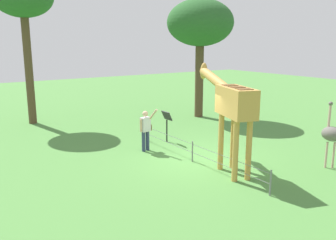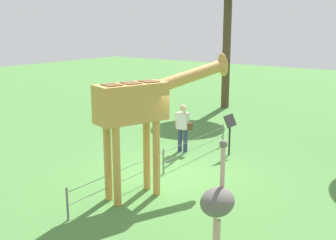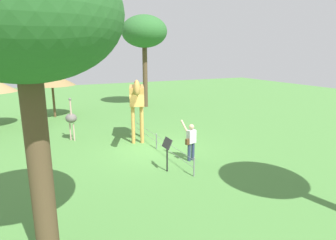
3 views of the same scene
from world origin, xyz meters
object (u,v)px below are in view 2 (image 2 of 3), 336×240
giraffe (144,106)px  visitor (183,125)px  ostrich (218,202)px  info_sign (230,126)px

giraffe → visitor: size_ratio=2.27×
ostrich → info_sign: size_ratio=1.70×
visitor → ostrich: bearing=-141.2°
ostrich → visitor: bearing=38.8°
visitor → info_sign: visitor is taller
giraffe → visitor: 3.86m
visitor → giraffe: bearing=-161.6°
visitor → ostrich: (-5.13, -4.13, 0.27)m
info_sign → ostrich: bearing=-154.5°
visitor → ostrich: ostrich is taller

